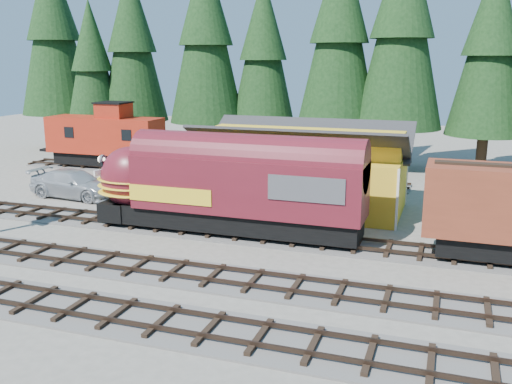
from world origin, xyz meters
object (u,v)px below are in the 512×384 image
(caboose, at_px, (106,138))
(pickup_truck_a, at_px, (151,186))
(locomotive, at_px, (219,189))
(pickup_truck_b, at_px, (75,184))
(depot, at_px, (302,161))

(caboose, height_order, pickup_truck_a, caboose)
(locomotive, distance_m, pickup_truck_b, 13.05)
(depot, xyz_separation_m, caboose, (-18.91, 7.50, -0.41))
(pickup_truck_b, bearing_deg, locomotive, -105.20)
(pickup_truck_a, distance_m, pickup_truck_b, 5.07)
(depot, bearing_deg, locomotive, -113.12)
(caboose, relative_size, pickup_truck_b, 1.57)
(pickup_truck_a, bearing_deg, pickup_truck_b, 97.38)
(pickup_truck_a, xyz_separation_m, pickup_truck_b, (-4.79, -1.65, 0.14))
(depot, distance_m, pickup_truck_a, 10.47)
(depot, distance_m, pickup_truck_b, 15.31)
(caboose, bearing_deg, locomotive, -40.95)
(depot, distance_m, locomotive, 7.09)
(locomotive, height_order, pickup_truck_a, locomotive)
(caboose, bearing_deg, pickup_truck_a, -42.83)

